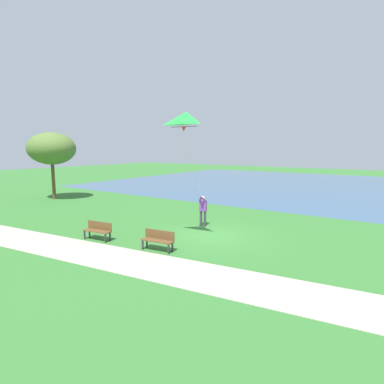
% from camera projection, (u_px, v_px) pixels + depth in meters
% --- Properties ---
extents(ground_plane, '(120.00, 120.00, 0.00)m').
position_uv_depth(ground_plane, '(212.00, 235.00, 16.06)').
color(ground_plane, '#33702D').
extents(lake_water, '(36.00, 44.00, 0.01)m').
position_uv_depth(lake_water, '(290.00, 184.00, 39.32)').
color(lake_water, '#385B7F').
rests_on(lake_water, ground).
extents(walkway_path, '(6.43, 32.05, 0.02)m').
position_uv_depth(walkway_path, '(106.00, 256.00, 12.94)').
color(walkway_path, '#ADA393').
rests_on(walkway_path, ground).
extents(person_kite_flyer, '(0.63, 0.50, 1.83)m').
position_uv_depth(person_kite_flyer, '(203.00, 208.00, 17.88)').
color(person_kite_flyer, '#232328').
rests_on(person_kite_flyer, ground).
extents(flying_kite, '(2.91, 1.56, 4.28)m').
position_uv_depth(flying_kite, '(186.00, 122.00, 14.35)').
color(flying_kite, green).
extents(park_bench_near_walkway, '(0.63, 1.54, 0.88)m').
position_uv_depth(park_bench_near_walkway, '(158.00, 239.00, 13.66)').
color(park_bench_near_walkway, brown).
rests_on(park_bench_near_walkway, ground).
extents(park_bench_far_walkway, '(0.63, 1.54, 0.88)m').
position_uv_depth(park_bench_far_walkway, '(98.00, 229.00, 15.25)').
color(park_bench_far_walkway, brown).
rests_on(park_bench_far_walkway, ground).
extents(tree_horizon_far, '(3.84, 4.38, 5.80)m').
position_uv_depth(tree_horizon_far, '(51.00, 149.00, 26.95)').
color(tree_horizon_far, brown).
rests_on(tree_horizon_far, ground).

